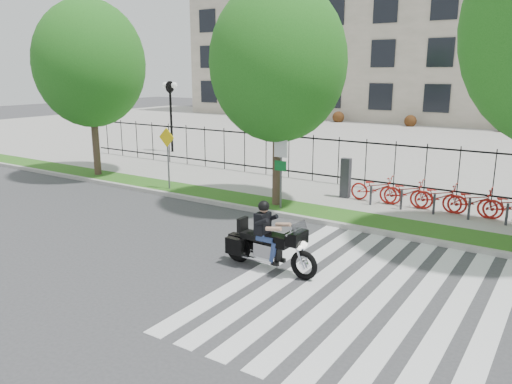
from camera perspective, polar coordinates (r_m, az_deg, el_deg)
The scene contains 15 objects.
ground at distance 13.93m, azimuth -6.61°, elevation -6.67°, with size 120.00×120.00×0.00m, color #37373A.
curb at distance 17.08m, azimuth 2.22°, elevation -2.46°, with size 60.00×0.20×0.15m, color #A19F98.
grass_verge at distance 17.79m, azimuth 3.64°, elevation -1.82°, with size 60.00×1.50×0.15m, color #1C4F13.
sidewalk at distance 19.93m, azimuth 7.22°, elevation -0.20°, with size 60.00×3.50×0.15m, color gray.
plaza at distance 36.28m, azimuth 19.67°, elevation 5.35°, with size 80.00×34.00×0.10m, color gray.
crosswalk_stripes at distance 11.64m, azimuth 12.31°, elevation -11.11°, with size 5.70×8.00×0.01m, color silver, non-canonical shape.
iron_fence at distance 21.26m, azimuth 9.41°, elevation 3.56°, with size 30.00×0.06×2.00m, color black, non-canonical shape.
office_building at distance 55.75m, azimuth 25.80°, elevation 17.71°, with size 60.00×21.90×20.15m.
lamp_post_left at distance 30.06m, azimuth -9.76°, elevation 10.43°, with size 1.06×0.70×4.25m.
street_tree_0 at distance 23.84m, azimuth -18.46°, elevation 13.71°, with size 4.84×4.84×7.75m.
street_tree_1 at distance 17.37m, azimuth 2.53°, elevation 14.55°, with size 4.69×4.69×7.64m.
bike_share_station at distance 17.74m, azimuth 26.80°, elevation -1.41°, with size 11.13×0.87×1.50m.
sign_pole_regulatory at distance 17.14m, azimuth 2.85°, elevation 3.31°, with size 0.50×0.09×2.50m.
sign_pole_warning at distance 20.29m, azimuth -10.07°, elevation 4.75°, with size 0.78×0.09×2.49m.
motorcycle_rider at distance 12.36m, azimuth 1.45°, elevation -5.82°, with size 2.73×0.82×2.11m.
Camera 1 is at (8.47, -9.95, 4.83)m, focal length 35.00 mm.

